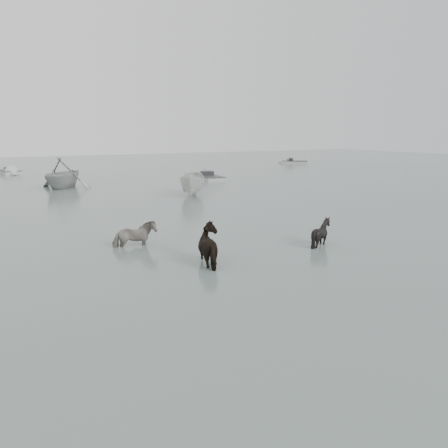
{
  "coord_description": "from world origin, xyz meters",
  "views": [
    {
      "loc": [
        -7.01,
        -12.69,
        4.31
      ],
      "look_at": [
        0.22,
        1.06,
        1.0
      ],
      "focal_mm": 35.0,
      "sensor_mm": 36.0,
      "label": 1
    }
  ],
  "objects": [
    {
      "name": "pony_pinto",
      "position": [
        -2.52,
        3.19,
        0.69
      ],
      "size": [
        1.68,
        0.85,
        1.38
      ],
      "primitive_type": "imported",
      "rotation": [
        0.0,
        0.0,
        1.51
      ],
      "color": "black",
      "rests_on": "ground"
    },
    {
      "name": "boat_small",
      "position": [
        4.99,
        14.7,
        0.83
      ],
      "size": [
        3.49,
        4.56,
        1.66
      ],
      "primitive_type": "imported",
      "rotation": [
        0.0,
        0.0,
        -0.5
      ],
      "color": "silver",
      "rests_on": "ground"
    },
    {
      "name": "skiff_port",
      "position": [
        10.1,
        22.6,
        0.38
      ],
      "size": [
        2.08,
        5.18,
        0.75
      ],
      "primitive_type": null,
      "rotation": [
        0.0,
        0.0,
        1.47
      ],
      "color": "#A2A4A2",
      "rests_on": "ground"
    },
    {
      "name": "ground",
      "position": [
        0.0,
        0.0,
        0.0
      ],
      "size": [
        140.0,
        140.0,
        0.0
      ],
      "primitive_type": "plane",
      "color": "#51605A",
      "rests_on": "ground"
    },
    {
      "name": "skiff_star",
      "position": [
        29.18,
        35.44,
        0.38
      ],
      "size": [
        4.45,
        4.31,
        0.75
      ],
      "primitive_type": null,
      "rotation": [
        0.0,
        0.0,
        2.39
      ],
      "color": "#B0B0AB",
      "rests_on": "ground"
    },
    {
      "name": "skiff_mid",
      "position": [
        -5.64,
        37.36,
        0.38
      ],
      "size": [
        2.59,
        5.07,
        0.75
      ],
      "primitive_type": null,
      "rotation": [
        0.0,
        0.0,
        -1.36
      ],
      "color": "#B0B2AF",
      "rests_on": "ground"
    },
    {
      "name": "pony_black",
      "position": [
        3.92,
        0.05,
        0.65
      ],
      "size": [
        1.42,
        1.33,
        1.31
      ],
      "primitive_type": "imported",
      "rotation": [
        0.0,
        0.0,
        1.31
      ],
      "color": "black",
      "rests_on": "ground"
    },
    {
      "name": "rowboat_trail",
      "position": [
        -2.31,
        22.95,
        1.24
      ],
      "size": [
        6.13,
        6.21,
        2.48
      ],
      "primitive_type": "imported",
      "rotation": [
        0.0,
        0.0,
        2.45
      ],
      "color": "#A5A7A4",
      "rests_on": "ground"
    },
    {
      "name": "pony_dark",
      "position": [
        -0.74,
        -0.06,
        0.82
      ],
      "size": [
        1.73,
        1.91,
        1.65
      ],
      "primitive_type": "imported",
      "rotation": [
        0.0,
        0.0,
        1.8
      ],
      "color": "black",
      "rests_on": "ground"
    }
  ]
}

